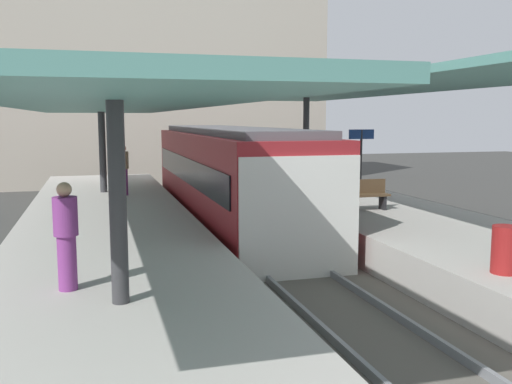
% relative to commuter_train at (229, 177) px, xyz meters
% --- Properties ---
extents(ground_plane, '(80.00, 80.00, 0.00)m').
position_rel_commuter_train_xyz_m(ground_plane, '(0.00, -4.60, -1.73)').
color(ground_plane, '#383835').
extents(platform_left, '(4.40, 28.00, 1.00)m').
position_rel_commuter_train_xyz_m(platform_left, '(-3.80, -4.60, -1.23)').
color(platform_left, '#ADA8A0').
rests_on(platform_left, ground_plane).
extents(platform_right, '(4.40, 28.00, 1.00)m').
position_rel_commuter_train_xyz_m(platform_right, '(3.80, -4.60, -1.23)').
color(platform_right, '#ADA8A0').
rests_on(platform_right, ground_plane).
extents(track_ballast, '(3.20, 28.00, 0.20)m').
position_rel_commuter_train_xyz_m(track_ballast, '(0.00, -4.60, -1.63)').
color(track_ballast, '#59544C').
rests_on(track_ballast, ground_plane).
extents(rail_near_side, '(0.08, 28.00, 0.14)m').
position_rel_commuter_train_xyz_m(rail_near_side, '(-0.72, -4.60, -1.46)').
color(rail_near_side, slate).
rests_on(rail_near_side, track_ballast).
extents(rail_far_side, '(0.08, 28.00, 0.14)m').
position_rel_commuter_train_xyz_m(rail_far_side, '(0.72, -4.60, -1.46)').
color(rail_far_side, slate).
rests_on(rail_far_side, track_ballast).
extents(commuter_train, '(2.78, 13.05, 3.10)m').
position_rel_commuter_train_xyz_m(commuter_train, '(0.00, 0.00, 0.00)').
color(commuter_train, maroon).
rests_on(commuter_train, track_ballast).
extents(canopy_left, '(4.18, 21.00, 2.97)m').
position_rel_commuter_train_xyz_m(canopy_left, '(-3.80, -3.20, 2.13)').
color(canopy_left, '#333335').
rests_on(canopy_left, platform_left).
extents(canopy_right, '(4.18, 21.00, 3.53)m').
position_rel_commuter_train_xyz_m(canopy_right, '(3.80, -3.20, 2.68)').
color(canopy_right, '#333335').
rests_on(canopy_right, platform_right).
extents(platform_bench, '(1.40, 0.41, 0.86)m').
position_rel_commuter_train_xyz_m(platform_bench, '(3.20, -3.05, -0.26)').
color(platform_bench, black).
rests_on(platform_bench, platform_right).
extents(platform_sign, '(0.90, 0.08, 2.21)m').
position_rel_commuter_train_xyz_m(platform_sign, '(4.56, -0.08, 0.90)').
color(platform_sign, '#262628').
rests_on(platform_sign, platform_right).
extents(litter_bin, '(0.44, 0.44, 0.80)m').
position_rel_commuter_train_xyz_m(litter_bin, '(2.43, -9.70, -0.33)').
color(litter_bin, maroon).
rests_on(litter_bin, platform_right).
extents(passenger_near_bench, '(0.36, 0.36, 1.63)m').
position_rel_commuter_train_xyz_m(passenger_near_bench, '(-4.53, -8.66, 0.12)').
color(passenger_near_bench, '#7A337A').
rests_on(passenger_near_bench, platform_left).
extents(passenger_mid_platform, '(0.36, 0.36, 1.70)m').
position_rel_commuter_train_xyz_m(passenger_mid_platform, '(-3.16, 2.01, 0.15)').
color(passenger_mid_platform, '#7A337A').
rests_on(passenger_mid_platform, platform_left).
extents(station_building_backdrop, '(18.00, 6.00, 11.00)m').
position_rel_commuter_train_xyz_m(station_building_backdrop, '(-0.44, 15.40, 3.77)').
color(station_building_backdrop, '#A89E8E').
rests_on(station_building_backdrop, ground_plane).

